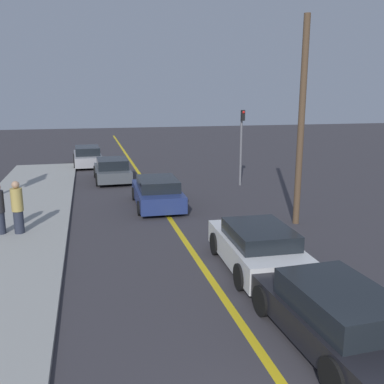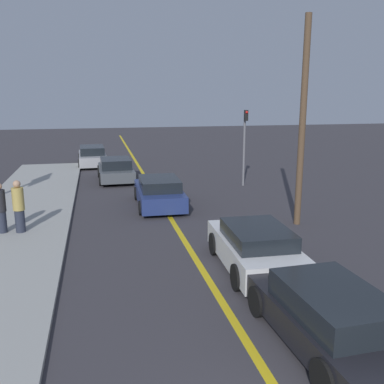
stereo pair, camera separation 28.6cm
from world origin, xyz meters
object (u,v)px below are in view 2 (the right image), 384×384
(car_far_distant, at_px, (159,192))
(pedestrian_mid_group, at_px, (1,208))
(utility_pole, at_px, (302,124))
(car_parked_left_lot, at_px, (116,170))
(car_oncoming_far, at_px, (92,156))
(pedestrian_near_curb, at_px, (19,206))
(car_near_right_lane, at_px, (328,317))
(car_ahead_center, at_px, (255,248))
(traffic_light, at_px, (245,140))

(car_far_distant, relative_size, pedestrian_mid_group, 2.44)
(pedestrian_mid_group, bearing_deg, utility_pole, -4.91)
(pedestrian_mid_group, relative_size, utility_pole, 0.23)
(car_parked_left_lot, height_order, car_oncoming_far, car_oncoming_far)
(pedestrian_near_curb, bearing_deg, car_parked_left_lot, 67.68)
(car_near_right_lane, distance_m, car_ahead_center, 3.91)
(pedestrian_mid_group, bearing_deg, traffic_light, 29.24)
(car_parked_left_lot, bearing_deg, pedestrian_near_curb, -113.52)
(car_parked_left_lot, bearing_deg, car_ahead_center, -77.99)
(car_parked_left_lot, height_order, traffic_light, traffic_light)
(traffic_light, bearing_deg, car_near_right_lane, -103.10)
(pedestrian_mid_group, xyz_separation_m, traffic_light, (11.02, 6.17, 1.47))
(car_parked_left_lot, bearing_deg, traffic_light, -24.47)
(traffic_light, relative_size, utility_pole, 0.53)
(car_oncoming_far, bearing_deg, utility_pole, -66.11)
(car_ahead_center, xyz_separation_m, traffic_light, (3.46, 10.83, 1.84))
(car_oncoming_far, height_order, pedestrian_mid_group, pedestrian_mid_group)
(pedestrian_near_curb, relative_size, pedestrian_mid_group, 1.05)
(pedestrian_near_curb, bearing_deg, car_far_distant, 28.75)
(car_ahead_center, bearing_deg, car_oncoming_far, 105.09)
(car_near_right_lane, relative_size, traffic_light, 1.12)
(car_oncoming_far, relative_size, pedestrian_mid_group, 2.71)
(pedestrian_near_curb, relative_size, utility_pole, 0.24)
(car_far_distant, xyz_separation_m, pedestrian_mid_group, (-5.93, -2.85, 0.38))
(car_oncoming_far, bearing_deg, car_parked_left_lot, -79.25)
(utility_pole, bearing_deg, car_oncoming_far, 115.80)
(car_parked_left_lot, distance_m, utility_pole, 12.22)
(car_far_distant, bearing_deg, traffic_light, 34.44)
(car_parked_left_lot, bearing_deg, car_near_right_lane, -80.76)
(pedestrian_near_curb, xyz_separation_m, traffic_light, (10.41, 6.24, 1.43))
(pedestrian_near_curb, height_order, utility_pole, utility_pole)
(pedestrian_mid_group, xyz_separation_m, utility_pole, (10.70, -0.92, 2.78))
(car_far_distant, height_order, car_parked_left_lot, car_parked_left_lot)
(pedestrian_mid_group, bearing_deg, car_near_right_lane, -48.46)
(car_near_right_lane, relative_size, car_ahead_center, 1.10)
(car_far_distant, relative_size, traffic_light, 1.06)
(pedestrian_mid_group, bearing_deg, car_parked_left_lot, 64.31)
(utility_pole, bearing_deg, pedestrian_near_curb, 175.20)
(pedestrian_mid_group, distance_m, utility_pole, 11.09)
(car_far_distant, bearing_deg, car_ahead_center, -76.46)
(car_near_right_lane, bearing_deg, utility_pole, 65.81)
(car_near_right_lane, xyz_separation_m, car_parked_left_lot, (-3.24, 17.61, 0.01))
(car_near_right_lane, xyz_separation_m, car_oncoming_far, (-4.58, 23.55, 0.02))
(pedestrian_near_curb, bearing_deg, car_ahead_center, -33.40)
(car_near_right_lane, height_order, traffic_light, traffic_light)
(car_far_distant, distance_m, pedestrian_mid_group, 6.60)
(car_parked_left_lot, xyz_separation_m, car_oncoming_far, (-1.33, 5.94, 0.01))
(car_oncoming_far, xyz_separation_m, pedestrian_near_curb, (-2.41, -15.05, 0.41))
(car_near_right_lane, relative_size, car_parked_left_lot, 1.11)
(pedestrian_near_curb, xyz_separation_m, utility_pole, (10.09, -0.85, 2.74))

